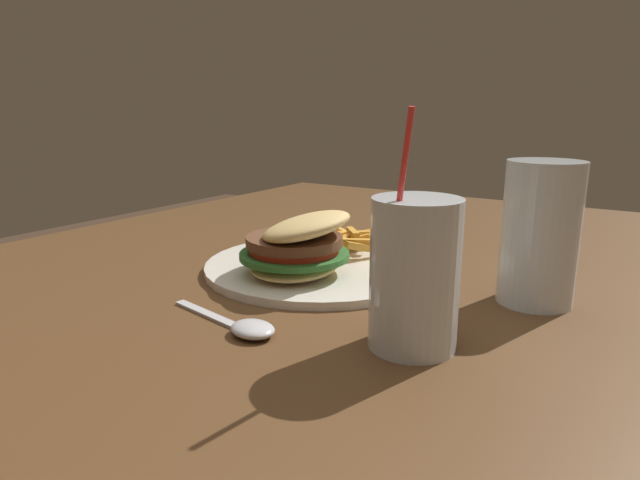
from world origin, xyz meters
The scene contains 5 objects.
dining_table centered at (0.00, 0.00, 0.65)m, with size 1.28×1.24×0.78m.
meal_plate_near centered at (0.06, -0.13, 0.80)m, with size 0.30×0.30×0.09m.
beer_glass centered at (0.01, 0.13, 0.85)m, with size 0.08×0.08×0.15m.
juice_glass centered at (0.18, 0.07, 0.84)m, with size 0.08×0.08×0.21m.
spoon centered at (0.24, -0.08, 0.78)m, with size 0.05×0.15×0.01m.
Camera 1 is at (0.60, 0.23, 0.98)m, focal length 30.00 mm.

